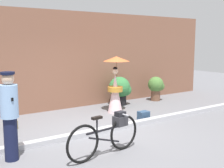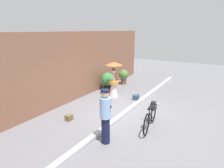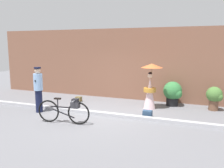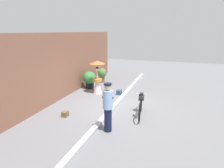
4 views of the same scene
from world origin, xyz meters
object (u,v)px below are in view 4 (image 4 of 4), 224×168
(bicycle_near_officer, at_px, (141,105))
(potted_plant_small, at_px, (102,74))
(potted_plant_by_door, at_px, (90,79))
(backpack_spare, at_px, (65,114))
(backpack_on_pavement, at_px, (119,92))
(person_officer, at_px, (108,106))
(person_with_parasol, at_px, (97,77))

(bicycle_near_officer, relative_size, potted_plant_small, 1.92)
(potted_plant_by_door, distance_m, potted_plant_small, 1.62)
(backpack_spare, bearing_deg, backpack_on_pavement, -19.81)
(person_officer, height_order, person_with_parasol, person_with_parasol)
(person_officer, distance_m, backpack_on_pavement, 4.21)
(potted_plant_small, height_order, backpack_on_pavement, potted_plant_small)
(bicycle_near_officer, xyz_separation_m, potted_plant_small, (4.58, 3.51, 0.11))
(backpack_on_pavement, bearing_deg, backpack_spare, 160.19)
(potted_plant_by_door, xyz_separation_m, potted_plant_small, (1.62, -0.17, -0.01))
(potted_plant_by_door, height_order, backpack_on_pavement, potted_plant_by_door)
(backpack_on_pavement, bearing_deg, bicycle_near_officer, -145.17)
(person_officer, height_order, potted_plant_by_door, person_officer)
(potted_plant_small, xyz_separation_m, backpack_on_pavement, (-2.23, -1.88, -0.43))
(bicycle_near_officer, relative_size, backpack_spare, 7.30)
(person_with_parasol, xyz_separation_m, backpack_spare, (-3.30, 0.05, -0.83))
(backpack_spare, bearing_deg, person_officer, -105.25)
(potted_plant_small, bearing_deg, backpack_spare, -173.77)
(bicycle_near_officer, height_order, person_officer, person_officer)
(bicycle_near_officer, distance_m, potted_plant_small, 5.77)
(bicycle_near_officer, xyz_separation_m, potted_plant_by_door, (2.96, 3.68, 0.12))
(person_with_parasol, height_order, backpack_on_pavement, person_with_parasol)
(person_officer, distance_m, person_with_parasol, 4.36)
(potted_plant_by_door, relative_size, potted_plant_small, 1.10)
(person_officer, bearing_deg, potted_plant_by_door, 31.49)
(person_officer, relative_size, person_with_parasol, 0.95)
(person_officer, height_order, backpack_spare, person_officer)
(person_with_parasol, distance_m, backpack_spare, 3.41)
(person_officer, distance_m, backpack_spare, 2.29)
(bicycle_near_officer, height_order, potted_plant_by_door, potted_plant_by_door)
(backpack_on_pavement, xyz_separation_m, backpack_spare, (-3.49, 1.26, -0.01))
(person_with_parasol, relative_size, potted_plant_by_door, 1.77)
(bicycle_near_officer, distance_m, backpack_spare, 3.12)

